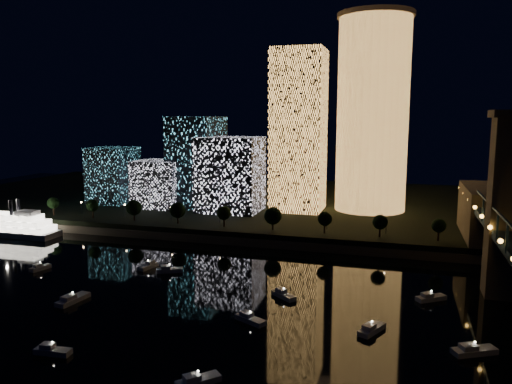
% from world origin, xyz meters
% --- Properties ---
extents(ground, '(520.00, 520.00, 0.00)m').
position_xyz_m(ground, '(0.00, 0.00, 0.00)').
color(ground, black).
rests_on(ground, ground).
extents(far_bank, '(420.00, 160.00, 5.00)m').
position_xyz_m(far_bank, '(0.00, 160.00, 2.50)').
color(far_bank, black).
rests_on(far_bank, ground).
extents(seawall, '(420.00, 6.00, 3.00)m').
position_xyz_m(seawall, '(0.00, 82.00, 1.50)').
color(seawall, '#6B5E4C').
rests_on(seawall, ground).
extents(tower_cylindrical, '(34.00, 34.00, 88.50)m').
position_xyz_m(tower_cylindrical, '(22.66, 141.63, 49.38)').
color(tower_cylindrical, '#FFAF51').
rests_on(tower_cylindrical, far_bank).
extents(tower_rectangular, '(23.01, 23.01, 73.21)m').
position_xyz_m(tower_rectangular, '(-9.50, 132.29, 41.61)').
color(tower_rectangular, '#FFAF51').
rests_on(tower_rectangular, far_bank).
extents(midrise_blocks, '(88.22, 35.06, 43.15)m').
position_xyz_m(midrise_blocks, '(-62.68, 125.10, 22.32)').
color(midrise_blocks, silver).
rests_on(midrise_blocks, far_bank).
extents(motorboats, '(131.65, 68.15, 2.78)m').
position_xyz_m(motorboats, '(-4.88, 14.99, 0.81)').
color(motorboats, silver).
rests_on(motorboats, ground).
extents(esplanade_trees, '(165.12, 6.79, 8.89)m').
position_xyz_m(esplanade_trees, '(-32.41, 88.00, 10.47)').
color(esplanade_trees, black).
rests_on(esplanade_trees, far_bank).
extents(street_lamps, '(132.70, 0.70, 5.65)m').
position_xyz_m(street_lamps, '(-34.00, 94.00, 9.02)').
color(street_lamps, black).
rests_on(street_lamps, far_bank).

